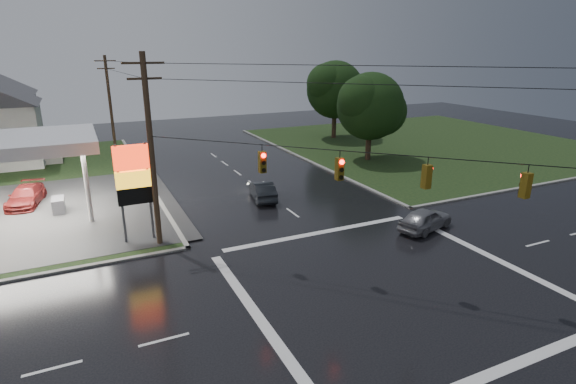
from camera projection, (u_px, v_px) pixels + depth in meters
name	position (u px, v px, depth m)	size (l,w,h in m)	color
ground	(388.00, 282.00, 22.39)	(120.00, 120.00, 0.00)	black
grass_ne	(430.00, 143.00, 55.32)	(36.00, 36.00, 0.08)	black
pylon_sign	(133.00, 177.00, 25.98)	(2.00, 0.35, 6.00)	#59595E
utility_pole_nw	(151.00, 150.00, 25.01)	(2.20, 0.32, 11.00)	#382619
utility_pole_n	(110.00, 102.00, 49.67)	(2.20, 0.32, 10.50)	#382619
traffic_signals	(398.00, 155.00, 20.41)	(26.87, 26.87, 1.47)	black
tree_ne_near	(372.00, 106.00, 45.39)	(7.99, 6.80, 8.98)	black
tree_ne_far	(336.00, 90.00, 56.78)	(8.46, 7.20, 9.80)	black
car_north	(262.00, 190.00, 34.57)	(1.52, 4.35, 1.43)	black
car_crossing	(425.00, 219.00, 28.71)	(1.70, 4.24, 1.44)	slate
car_pump	(26.00, 196.00, 33.25)	(1.99, 4.90, 1.42)	#5D1615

